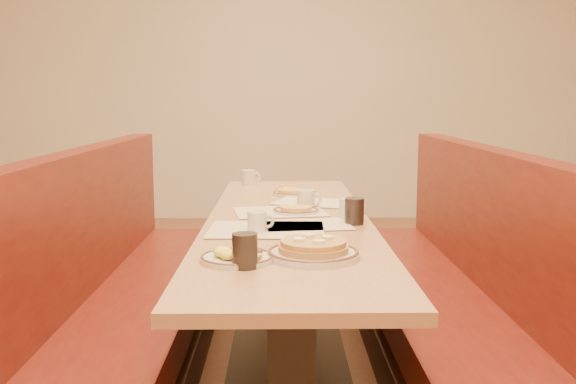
{
  "coord_description": "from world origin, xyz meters",
  "views": [
    {
      "loc": [
        -0.04,
        -2.75,
        1.27
      ],
      "look_at": [
        0.0,
        0.1,
        0.85
      ],
      "focal_mm": 40.0,
      "sensor_mm": 36.0,
      "label": 1
    }
  ],
  "objects_px": {
    "booth_left": "(123,305)",
    "pancake_plate": "(313,250)",
    "coffee_mug_a": "(350,209)",
    "soda_tumbler_mid": "(354,211)",
    "coffee_mug_b": "(258,221)",
    "coffee_mug_d": "(249,177)",
    "soda_tumbler_near": "(245,251)",
    "coffee_mug_c": "(307,199)",
    "booth_right": "(452,303)",
    "eggs_plate": "(236,257)",
    "diner_table": "(288,301)"
  },
  "relations": [
    {
      "from": "booth_left",
      "to": "pancake_plate",
      "type": "height_order",
      "value": "booth_left"
    },
    {
      "from": "coffee_mug_a",
      "to": "soda_tumbler_mid",
      "type": "distance_m",
      "value": 0.1
    },
    {
      "from": "coffee_mug_b",
      "to": "coffee_mug_d",
      "type": "height_order",
      "value": "coffee_mug_d"
    },
    {
      "from": "pancake_plate",
      "to": "coffee_mug_a",
      "type": "height_order",
      "value": "coffee_mug_a"
    },
    {
      "from": "coffee_mug_a",
      "to": "soda_tumbler_mid",
      "type": "xyz_separation_m",
      "value": [
        0.01,
        -0.1,
        0.01
      ]
    },
    {
      "from": "coffee_mug_d",
      "to": "soda_tumbler_near",
      "type": "height_order",
      "value": "soda_tumbler_near"
    },
    {
      "from": "coffee_mug_a",
      "to": "coffee_mug_c",
      "type": "bearing_deg",
      "value": 128.93
    },
    {
      "from": "coffee_mug_b",
      "to": "soda_tumbler_mid",
      "type": "bearing_deg",
      "value": 9.14
    },
    {
      "from": "coffee_mug_c",
      "to": "soda_tumbler_mid",
      "type": "distance_m",
      "value": 0.41
    },
    {
      "from": "coffee_mug_b",
      "to": "coffee_mug_d",
      "type": "bearing_deg",
      "value": 82.11
    },
    {
      "from": "pancake_plate",
      "to": "soda_tumbler_mid",
      "type": "height_order",
      "value": "soda_tumbler_mid"
    },
    {
      "from": "booth_right",
      "to": "eggs_plate",
      "type": "height_order",
      "value": "booth_right"
    },
    {
      "from": "eggs_plate",
      "to": "diner_table",
      "type": "bearing_deg",
      "value": 76.64
    },
    {
      "from": "diner_table",
      "to": "coffee_mug_d",
      "type": "height_order",
      "value": "coffee_mug_d"
    },
    {
      "from": "booth_left",
      "to": "eggs_plate",
      "type": "height_order",
      "value": "booth_left"
    },
    {
      "from": "coffee_mug_a",
      "to": "coffee_mug_c",
      "type": "xyz_separation_m",
      "value": [
        -0.18,
        0.27,
        -0.0
      ]
    },
    {
      "from": "coffee_mug_d",
      "to": "coffee_mug_b",
      "type": "bearing_deg",
      "value": -104.95
    },
    {
      "from": "booth_right",
      "to": "eggs_plate",
      "type": "relative_size",
      "value": 10.39
    },
    {
      "from": "soda_tumbler_near",
      "to": "booth_right",
      "type": "bearing_deg",
      "value": 43.39
    },
    {
      "from": "booth_left",
      "to": "eggs_plate",
      "type": "relative_size",
      "value": 10.39
    },
    {
      "from": "booth_left",
      "to": "coffee_mug_d",
      "type": "bearing_deg",
      "value": 65.23
    },
    {
      "from": "soda_tumbler_near",
      "to": "soda_tumbler_mid",
      "type": "relative_size",
      "value": 0.99
    },
    {
      "from": "booth_left",
      "to": "coffee_mug_b",
      "type": "relative_size",
      "value": 23.45
    },
    {
      "from": "coffee_mug_b",
      "to": "soda_tumbler_mid",
      "type": "relative_size",
      "value": 0.96
    },
    {
      "from": "diner_table",
      "to": "soda_tumbler_near",
      "type": "xyz_separation_m",
      "value": [
        -0.14,
        -0.83,
        0.43
      ]
    },
    {
      "from": "soda_tumbler_near",
      "to": "coffee_mug_b",
      "type": "bearing_deg",
      "value": 87.74
    },
    {
      "from": "booth_right",
      "to": "pancake_plate",
      "type": "bearing_deg",
      "value": -133.29
    },
    {
      "from": "eggs_plate",
      "to": "coffee_mug_d",
      "type": "xyz_separation_m",
      "value": [
        -0.05,
        1.85,
        0.03
      ]
    },
    {
      "from": "booth_right",
      "to": "soda_tumbler_mid",
      "type": "distance_m",
      "value": 0.65
    },
    {
      "from": "pancake_plate",
      "to": "diner_table",
      "type": "bearing_deg",
      "value": 95.91
    },
    {
      "from": "eggs_plate",
      "to": "pancake_plate",
      "type": "bearing_deg",
      "value": 10.03
    },
    {
      "from": "diner_table",
      "to": "pancake_plate",
      "type": "bearing_deg",
      "value": -84.09
    },
    {
      "from": "booth_right",
      "to": "coffee_mug_a",
      "type": "xyz_separation_m",
      "value": [
        -0.47,
        -0.03,
        0.44
      ]
    },
    {
      "from": "coffee_mug_b",
      "to": "coffee_mug_c",
      "type": "xyz_separation_m",
      "value": [
        0.21,
        0.52,
        0.0
      ]
    },
    {
      "from": "pancake_plate",
      "to": "soda_tumbler_mid",
      "type": "relative_size",
      "value": 2.78
    },
    {
      "from": "diner_table",
      "to": "coffee_mug_c",
      "type": "height_order",
      "value": "coffee_mug_c"
    },
    {
      "from": "soda_tumbler_near",
      "to": "coffee_mug_d",
      "type": "bearing_deg",
      "value": 92.38
    },
    {
      "from": "diner_table",
      "to": "coffee_mug_d",
      "type": "relative_size",
      "value": 21.68
    },
    {
      "from": "booth_right",
      "to": "coffee_mug_a",
      "type": "bearing_deg",
      "value": -175.76
    },
    {
      "from": "booth_left",
      "to": "booth_right",
      "type": "height_order",
      "value": "same"
    },
    {
      "from": "coffee_mug_a",
      "to": "soda_tumbler_mid",
      "type": "bearing_deg",
      "value": -80.69
    },
    {
      "from": "diner_table",
      "to": "coffee_mug_a",
      "type": "distance_m",
      "value": 0.5
    },
    {
      "from": "eggs_plate",
      "to": "coffee_mug_c",
      "type": "bearing_deg",
      "value": 74.74
    },
    {
      "from": "soda_tumbler_mid",
      "to": "coffee_mug_b",
      "type": "bearing_deg",
      "value": -158.8
    },
    {
      "from": "coffee_mug_a",
      "to": "soda_tumbler_mid",
      "type": "height_order",
      "value": "soda_tumbler_mid"
    },
    {
      "from": "coffee_mug_c",
      "to": "diner_table",
      "type": "bearing_deg",
      "value": -119.05
    },
    {
      "from": "diner_table",
      "to": "coffee_mug_c",
      "type": "relative_size",
      "value": 21.24
    },
    {
      "from": "coffee_mug_c",
      "to": "coffee_mug_d",
      "type": "relative_size",
      "value": 1.02
    },
    {
      "from": "soda_tumbler_near",
      "to": "pancake_plate",
      "type": "bearing_deg",
      "value": 30.57
    },
    {
      "from": "booth_left",
      "to": "coffee_mug_d",
      "type": "height_order",
      "value": "booth_left"
    }
  ]
}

